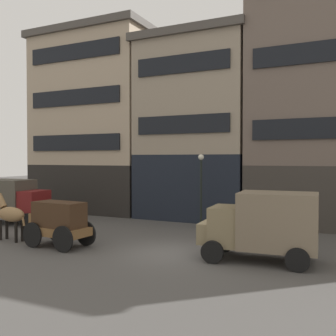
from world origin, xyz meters
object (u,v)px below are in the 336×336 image
Objects in this scene: cargo_wagon at (58,221)px; streetlamp_curbside at (201,180)px; draft_horse at (10,214)px; delivery_truck_far at (262,224)px; delivery_truck_near at (16,200)px.

streetlamp_curbside is (4.14, 6.78, 1.52)m from cargo_wagon.
delivery_truck_far is (11.57, 1.37, 0.15)m from draft_horse.
draft_horse is at bearing -173.25° from delivery_truck_far.
streetlamp_curbside is (10.50, 3.22, 1.25)m from delivery_truck_near.
streetlamp_curbside is at bearing 58.60° from cargo_wagon.
cargo_wagon is 0.73× the size of streetlamp_curbside.
streetlamp_curbside is at bearing 43.71° from draft_horse.
streetlamp_curbside is at bearing 129.68° from delivery_truck_far.
draft_horse is at bearing -46.15° from delivery_truck_near.
cargo_wagon is at bearing -0.07° from draft_horse.
cargo_wagon is at bearing -121.40° from streetlamp_curbside.
draft_horse is 0.53× the size of delivery_truck_near.
delivery_truck_near is 1.08× the size of streetlamp_curbside.
delivery_truck_far is at bearing -8.31° from delivery_truck_near.
streetlamp_curbside reaches higher than delivery_truck_near.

